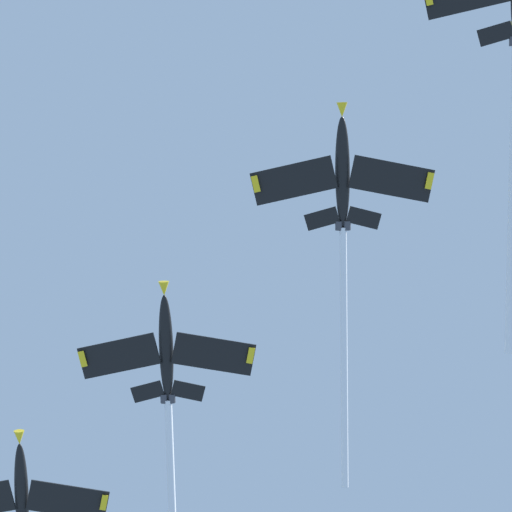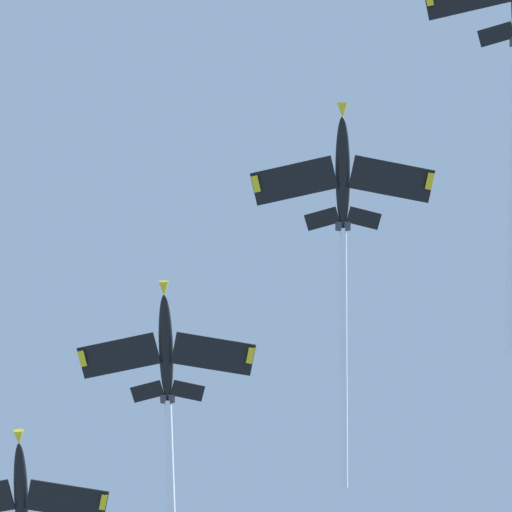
{
  "view_description": "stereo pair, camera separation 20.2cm",
  "coord_description": "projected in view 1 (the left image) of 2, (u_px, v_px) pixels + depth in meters",
  "views": [
    {
      "loc": [
        -47.17,
        -6.25,
        1.53
      ],
      "look_at": [
        23.2,
        23.49,
        98.61
      ],
      "focal_mm": 79.19,
      "sensor_mm": 36.0,
      "label": 1
    },
    {
      "loc": [
        -47.25,
        -6.06,
        1.53
      ],
      "look_at": [
        23.2,
        23.49,
        98.61
      ],
      "focal_mm": 79.19,
      "sensor_mm": 36.0,
      "label": 2
    }
  ],
  "objects": [
    {
      "name": "jet_third",
      "position": [
        168.0,
        406.0,
        126.55
      ],
      "size": [
        35.37,
        20.89,
        21.87
      ],
      "color": "black"
    },
    {
      "name": "jet_second",
      "position": [
        343.0,
        227.0,
        122.6
      ],
      "size": [
        35.41,
        21.06,
        22.28
      ],
      "color": "black"
    }
  ]
}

